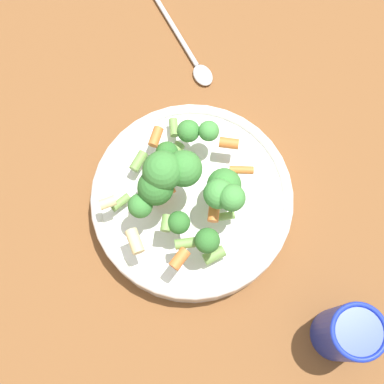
{
  "coord_description": "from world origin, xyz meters",
  "views": [
    {
      "loc": [
        0.03,
        -0.19,
        0.7
      ],
      "look_at": [
        0.0,
        0.0,
        0.06
      ],
      "focal_mm": 50.0,
      "sensor_mm": 36.0,
      "label": 1
    }
  ],
  "objects": [
    {
      "name": "pasta_salad",
      "position": [
        -0.01,
        -0.0,
        0.1
      ],
      "size": [
        0.18,
        0.2,
        0.1
      ],
      "color": "#8CB766",
      "rests_on": "bowl"
    },
    {
      "name": "cup",
      "position": [
        0.21,
        -0.14,
        0.05
      ],
      "size": [
        0.06,
        0.06,
        0.1
      ],
      "color": "#192DAD",
      "rests_on": "ground_plane"
    },
    {
      "name": "ground_plane",
      "position": [
        0.0,
        0.0,
        0.0
      ],
      "size": [
        3.0,
        3.0,
        0.0
      ],
      "primitive_type": "plane",
      "color": "brown"
    },
    {
      "name": "spoon",
      "position": [
        -0.04,
        0.23,
        0.01
      ],
      "size": [
        0.13,
        0.16,
        0.01
      ],
      "rotation": [
        0.0,
        0.0,
        11.65
      ],
      "color": "silver",
      "rests_on": "ground_plane"
    },
    {
      "name": "bowl",
      "position": [
        0.0,
        0.0,
        0.02
      ],
      "size": [
        0.26,
        0.26,
        0.05
      ],
      "color": "white",
      "rests_on": "ground_plane"
    }
  ]
}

